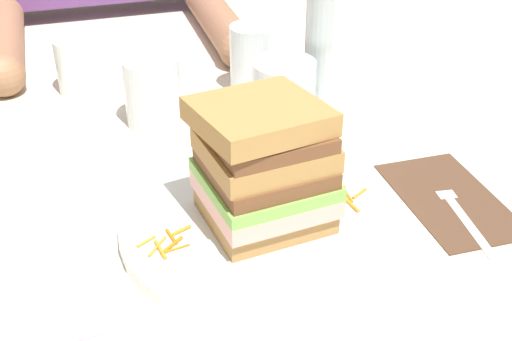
# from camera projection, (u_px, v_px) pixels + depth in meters

# --- Properties ---
(ground_plane) EXTENTS (3.00, 3.00, 0.00)m
(ground_plane) POSITION_uv_depth(u_px,v_px,m) (276.00, 221.00, 0.72)
(ground_plane) COLOR beige
(main_plate) EXTENTS (0.30, 0.30, 0.02)m
(main_plate) POSITION_uv_depth(u_px,v_px,m) (264.00, 224.00, 0.70)
(main_plate) COLOR white
(main_plate) RESTS_ON ground_plane
(sandwich) EXTENTS (0.14, 0.13, 0.13)m
(sandwich) POSITION_uv_depth(u_px,v_px,m) (264.00, 166.00, 0.66)
(sandwich) COLOR #A87A42
(sandwich) RESTS_ON main_plate
(carrot_shred_0) EXTENTS (0.02, 0.01, 0.00)m
(carrot_shred_0) POSITION_uv_depth(u_px,v_px,m) (146.00, 241.00, 0.66)
(carrot_shred_0) COLOR orange
(carrot_shred_0) RESTS_ON main_plate
(carrot_shred_1) EXTENTS (0.02, 0.03, 0.00)m
(carrot_shred_1) POSITION_uv_depth(u_px,v_px,m) (157.00, 247.00, 0.66)
(carrot_shred_1) COLOR orange
(carrot_shred_1) RESTS_ON main_plate
(carrot_shred_2) EXTENTS (0.01, 0.03, 0.00)m
(carrot_shred_2) POSITION_uv_depth(u_px,v_px,m) (161.00, 250.00, 0.65)
(carrot_shred_2) COLOR orange
(carrot_shred_2) RESTS_ON main_plate
(carrot_shred_3) EXTENTS (0.02, 0.01, 0.00)m
(carrot_shred_3) POSITION_uv_depth(u_px,v_px,m) (180.00, 231.00, 0.68)
(carrot_shred_3) COLOR orange
(carrot_shred_3) RESTS_ON main_plate
(carrot_shred_4) EXTENTS (0.01, 0.03, 0.00)m
(carrot_shred_4) POSITION_uv_depth(u_px,v_px,m) (172.00, 237.00, 0.67)
(carrot_shred_4) COLOR orange
(carrot_shred_4) RESTS_ON main_plate
(carrot_shred_5) EXTENTS (0.03, 0.01, 0.00)m
(carrot_shred_5) POSITION_uv_depth(u_px,v_px,m) (175.00, 249.00, 0.65)
(carrot_shred_5) COLOR orange
(carrot_shred_5) RESTS_ON main_plate
(carrot_shred_6) EXTENTS (0.03, 0.02, 0.00)m
(carrot_shred_6) POSITION_uv_depth(u_px,v_px,m) (172.00, 246.00, 0.66)
(carrot_shred_6) COLOR orange
(carrot_shred_6) RESTS_ON main_plate
(carrot_shred_7) EXTENTS (0.03, 0.02, 0.00)m
(carrot_shred_7) POSITION_uv_depth(u_px,v_px,m) (333.00, 186.00, 0.75)
(carrot_shred_7) COLOR orange
(carrot_shred_7) RESTS_ON main_plate
(carrot_shred_8) EXTENTS (0.00, 0.03, 0.00)m
(carrot_shred_8) POSITION_uv_depth(u_px,v_px,m) (349.00, 197.00, 0.73)
(carrot_shred_8) COLOR orange
(carrot_shred_8) RESTS_ON main_plate
(carrot_shred_9) EXTENTS (0.02, 0.01, 0.00)m
(carrot_shred_9) POSITION_uv_depth(u_px,v_px,m) (337.00, 191.00, 0.74)
(carrot_shred_9) COLOR orange
(carrot_shred_9) RESTS_ON main_plate
(carrot_shred_10) EXTENTS (0.01, 0.02, 0.00)m
(carrot_shred_10) POSITION_uv_depth(u_px,v_px,m) (352.00, 205.00, 0.72)
(carrot_shred_10) COLOR orange
(carrot_shred_10) RESTS_ON main_plate
(carrot_shred_11) EXTENTS (0.03, 0.01, 0.00)m
(carrot_shred_11) POSITION_uv_depth(u_px,v_px,m) (339.00, 202.00, 0.72)
(carrot_shred_11) COLOR orange
(carrot_shred_11) RESTS_ON main_plate
(carrot_shred_12) EXTENTS (0.02, 0.02, 0.00)m
(carrot_shred_12) POSITION_uv_depth(u_px,v_px,m) (358.00, 192.00, 0.74)
(carrot_shred_12) COLOR orange
(carrot_shred_12) RESTS_ON main_plate
(napkin_dark) EXTENTS (0.10, 0.18, 0.00)m
(napkin_dark) POSITION_uv_depth(u_px,v_px,m) (450.00, 198.00, 0.75)
(napkin_dark) COLOR #4C3323
(napkin_dark) RESTS_ON ground_plane
(fork) EXTENTS (0.03, 0.17, 0.00)m
(fork) POSITION_uv_depth(u_px,v_px,m) (459.00, 208.00, 0.73)
(fork) COLOR silver
(fork) RESTS_ON napkin_dark
(knife) EXTENTS (0.04, 0.20, 0.00)m
(knife) POSITION_uv_depth(u_px,v_px,m) (85.00, 267.00, 0.66)
(knife) COLOR silver
(knife) RESTS_ON ground_plane
(juice_glass) EXTENTS (0.08, 0.08, 0.09)m
(juice_glass) POSITION_uv_depth(u_px,v_px,m) (283.00, 99.00, 0.88)
(juice_glass) COLOR white
(juice_glass) RESTS_ON ground_plane
(water_bottle) EXTENTS (0.07, 0.07, 0.32)m
(water_bottle) POSITION_uv_depth(u_px,v_px,m) (334.00, 5.00, 0.88)
(water_bottle) COLOR silver
(water_bottle) RESTS_ON ground_plane
(empty_tumbler_0) EXTENTS (0.07, 0.07, 0.09)m
(empty_tumbler_0) POSITION_uv_depth(u_px,v_px,m) (153.00, 92.00, 0.89)
(empty_tumbler_0) COLOR silver
(empty_tumbler_0) RESTS_ON ground_plane
(empty_tumbler_1) EXTENTS (0.06, 0.06, 0.10)m
(empty_tumbler_1) POSITION_uv_depth(u_px,v_px,m) (251.00, 59.00, 0.97)
(empty_tumbler_1) COLOR silver
(empty_tumbler_1) RESTS_ON ground_plane
(empty_tumbler_2) EXTENTS (0.07, 0.07, 0.08)m
(empty_tumbler_2) POSITION_uv_depth(u_px,v_px,m) (80.00, 65.00, 0.97)
(empty_tumbler_2) COLOR silver
(empty_tumbler_2) RESTS_ON ground_plane
(napkin_pink) EXTENTS (0.11, 0.10, 0.00)m
(napkin_pink) POSITION_uv_depth(u_px,v_px,m) (39.00, 315.00, 0.60)
(napkin_pink) COLOR pink
(napkin_pink) RESTS_ON ground_plane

